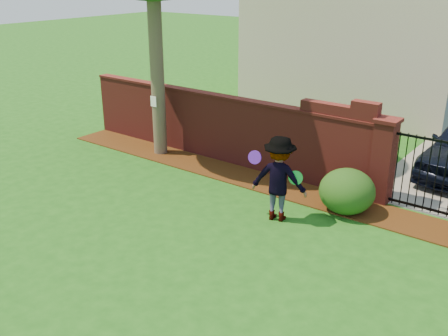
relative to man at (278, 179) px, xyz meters
The scene contains 11 objects.
ground 2.36m from the man, 119.24° to the right, with size 80.00×80.00×0.01m, color #1D5715.
mulch_bed 2.62m from the man, 144.79° to the left, with size 11.10×1.08×0.03m, color #381D0A.
brick_wall 3.72m from the man, 145.86° to the left, with size 8.70×0.31×2.16m.
pillar_left 2.48m from the man, 57.51° to the left, with size 0.50×0.50×1.88m.
iron_gate 3.20m from the man, 40.68° to the left, with size 1.78×0.03×1.60m.
house 10.34m from the man, 90.38° to the left, with size 12.40×6.40×6.30m.
paper_notice 4.89m from the man, 164.47° to the left, with size 0.20×0.01×0.28m, color white.
shrub_left 1.56m from the man, 49.79° to the left, with size 1.15×1.15×0.94m, color #144314.
man is the anchor object (origin of this frame).
frisbee_purple 0.65m from the man, 149.64° to the right, with size 0.27×0.27×0.03m, color #5D1DBA.
frisbee_green 0.37m from the man, ahead, with size 0.28×0.28×0.03m, color green.
Camera 1 is at (5.87, -6.20, 4.76)m, focal length 41.13 mm.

